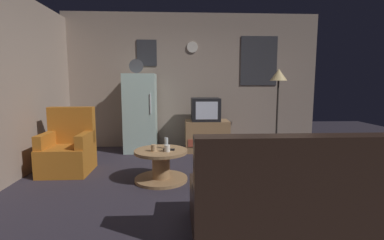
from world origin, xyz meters
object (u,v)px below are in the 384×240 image
Objects in this scene: wine_glass at (166,143)px; armchair at (68,149)px; remote_control at (169,149)px; standing_lamp at (278,81)px; fridge at (141,113)px; couch at (288,198)px; crt_tv at (205,109)px; book_stack at (238,150)px; mug_ceramic_tan at (154,148)px; coffee_table at (161,165)px; mug_ceramic_white at (167,148)px; tv_stand at (207,136)px.

armchair is (-1.48, 0.39, -0.16)m from wine_glass.
remote_control is at bearing -18.16° from armchair.
standing_lamp is 1.66× the size of armchair.
couch is (1.68, -3.15, -0.44)m from fridge.
crt_tv is 1.87m from remote_control.
remote_control is 2.03m from book_stack.
wine_glass is at bearing 127.08° from couch.
wine_glass is at bearing -132.75° from book_stack.
fridge is at bearing 120.67° from remote_control.
fridge reaches higher than book_stack.
remote_control is (-2.02, -1.53, -0.92)m from standing_lamp.
wine_glass is 1.00× the size of remote_control.
armchair is at bearing -151.10° from crt_tv.
remote_control is (0.04, -0.11, -0.06)m from wine_glass.
crt_tv is at bearing 172.75° from standing_lamp.
remote_control is at bearing 128.12° from couch.
mug_ceramic_tan is (-0.16, -0.15, -0.03)m from wine_glass.
fridge is at bearing 53.74° from armchair.
mug_ceramic_tan is at bearing -116.14° from crt_tv.
wine_glass reaches higher than coffee_table.
mug_ceramic_white is 0.09m from remote_control.
mug_ceramic_white is (0.57, -1.84, -0.28)m from fridge.
tv_stand is (1.29, -0.06, -0.46)m from fridge.
tv_stand is 1.85m from remote_control.
fridge is at bearing 177.48° from tv_stand.
tv_stand is 4.00× the size of book_stack.
armchair is (-1.32, 0.55, -0.13)m from mug_ceramic_tan.
crt_tv is 1.77m from wine_glass.
standing_lamp is 2.21× the size of coffee_table.
couch is 2.94m from book_stack.
armchair reaches higher than book_stack.
fridge is at bearing 172.99° from book_stack.
mug_ceramic_tan is 0.05× the size of couch.
crt_tv is (-0.03, -0.00, 0.52)m from tv_stand.
mug_ceramic_tan is 2.20m from book_stack.
coffee_table is at bearing -179.27° from remote_control.
fridge reaches higher than mug_ceramic_tan.
crt_tv is 3.60× the size of wine_glass.
tv_stand is 1.77m from wine_glass.
coffee_table is 0.31m from wine_glass.
armchair reaches higher than tv_stand.
tv_stand is 1.97m from mug_ceramic_tan.
mug_ceramic_white is (0.09, -0.10, 0.26)m from coffee_table.
crt_tv reaches higher than book_stack.
tv_stand is 5.60× the size of wine_glass.
mug_ceramic_tan is at bearing -144.55° from standing_lamp.
standing_lamp reaches higher than tv_stand.
wine_glass reaches higher than mug_ceramic_white.
couch reaches higher than remote_control.
fridge reaches higher than armchair.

